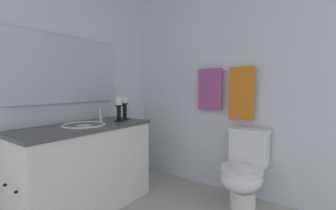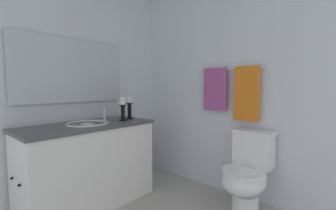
# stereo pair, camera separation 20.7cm
# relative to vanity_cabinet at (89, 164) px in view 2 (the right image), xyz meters

# --- Properties ---
(wall_back) EXTENTS (2.70, 0.04, 2.45)m
(wall_back) POSITION_rel_vanity_cabinet_xyz_m (1.03, 1.19, 0.82)
(wall_back) COLOR silver
(wall_back) RESTS_ON ground
(wall_left) EXTENTS (0.04, 2.61, 2.45)m
(wall_left) POSITION_rel_vanity_cabinet_xyz_m (-0.33, -0.11, 0.82)
(wall_left) COLOR silver
(wall_left) RESTS_ON ground
(vanity_cabinet) EXTENTS (0.58, 1.25, 0.81)m
(vanity_cabinet) POSITION_rel_vanity_cabinet_xyz_m (0.00, 0.00, 0.00)
(vanity_cabinet) COLOR white
(vanity_cabinet) RESTS_ON ground
(sink_basin) EXTENTS (0.40, 0.40, 0.24)m
(sink_basin) POSITION_rel_vanity_cabinet_xyz_m (0.00, 0.00, 0.37)
(sink_basin) COLOR white
(sink_basin) RESTS_ON vanity_cabinet
(mirror) EXTENTS (0.02, 1.15, 0.66)m
(mirror) POSITION_rel_vanity_cabinet_xyz_m (-0.28, 0.00, 0.93)
(mirror) COLOR silver
(candle_holder_tall) EXTENTS (0.09, 0.09, 0.25)m
(candle_holder_tall) POSITION_rel_vanity_cabinet_xyz_m (0.01, 0.51, 0.53)
(candle_holder_tall) COLOR black
(candle_holder_tall) RESTS_ON vanity_cabinet
(candle_holder_short) EXTENTS (0.09, 0.09, 0.26)m
(candle_holder_short) POSITION_rel_vanity_cabinet_xyz_m (0.07, 0.37, 0.54)
(candle_holder_short) COLOR black
(candle_holder_short) RESTS_ON vanity_cabinet
(toilet) EXTENTS (0.39, 0.54, 0.75)m
(toilet) POSITION_rel_vanity_cabinet_xyz_m (1.22, 0.91, -0.04)
(toilet) COLOR white
(toilet) RESTS_ON ground
(towel_bar) EXTENTS (0.71, 0.02, 0.02)m
(towel_bar) POSITION_rel_vanity_cabinet_xyz_m (0.94, 1.13, 0.95)
(towel_bar) COLOR silver
(towel_near_vanity) EXTENTS (0.28, 0.03, 0.47)m
(towel_near_vanity) POSITION_rel_vanity_cabinet_xyz_m (0.76, 1.11, 0.74)
(towel_near_vanity) COLOR #A54C8C
(towel_near_vanity) RESTS_ON towel_bar
(towel_center) EXTENTS (0.26, 0.03, 0.55)m
(towel_center) POSITION_rel_vanity_cabinet_xyz_m (1.12, 1.11, 0.70)
(towel_center) COLOR orange
(towel_center) RESTS_ON towel_bar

